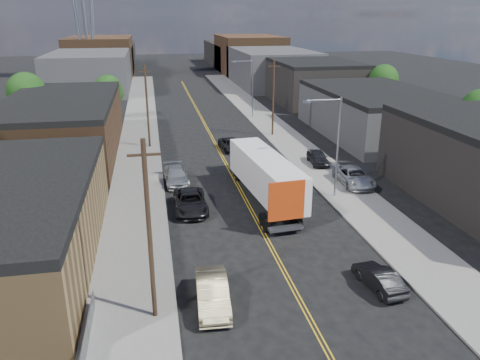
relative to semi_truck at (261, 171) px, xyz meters
name	(u,v)px	position (x,y,z in m)	size (l,w,h in m)	color
ground	(202,120)	(-1.50, 33.65, -2.43)	(260.00, 260.00, 0.00)	black
centerline	(216,144)	(-1.50, 18.65, -2.43)	(0.32, 120.00, 0.01)	gold
sidewalk_left	(139,147)	(-11.00, 18.65, -2.36)	(5.00, 140.00, 0.15)	slate
sidewalk_right	(288,140)	(8.00, 18.65, -2.36)	(5.00, 140.00, 0.15)	slate
warehouse_brown	(62,126)	(-19.50, 17.65, 0.87)	(12.00, 26.00, 6.60)	#4B321E
industrial_right_b	(376,112)	(20.50, 19.65, 0.62)	(14.00, 24.00, 6.10)	#3A3A3D
industrial_right_c	(312,81)	(20.50, 45.65, 1.37)	(14.00, 22.00, 7.60)	black
skyline_left_a	(91,71)	(-21.50, 68.65, 1.57)	(16.00, 30.00, 8.00)	#3A3A3D
skyline_right_a	(271,67)	(18.50, 68.65, 1.57)	(16.00, 30.00, 8.00)	#3A3A3D
skyline_left_b	(101,57)	(-21.50, 93.65, 2.57)	(16.00, 26.00, 10.00)	#4B321E
skyline_right_b	(249,54)	(18.50, 93.65, 2.57)	(16.00, 26.00, 10.00)	#4B321E
skyline_left_c	(107,56)	(-21.50, 113.65, 1.07)	(16.00, 40.00, 7.00)	black
skyline_right_c	(236,54)	(18.50, 113.65, 1.07)	(16.00, 40.00, 7.00)	black
streetlight_near	(334,140)	(6.10, -1.35, 2.89)	(3.39, 0.25, 9.00)	gray
streetlight_far	(250,84)	(6.10, 33.65, 2.89)	(3.39, 0.25, 9.00)	gray
utility_pole_left_near	(149,232)	(-9.70, -16.35, 2.71)	(1.60, 0.26, 10.00)	black
utility_pole_left_far	(147,106)	(-9.70, 18.65, 2.71)	(1.60, 0.26, 10.00)	black
utility_pole_right	(273,98)	(6.70, 21.65, 2.71)	(1.60, 0.26, 10.00)	black
tree_left_mid	(27,94)	(-25.44, 28.65, 3.05)	(5.10, 5.04, 8.37)	black
tree_left_far	(109,91)	(-15.44, 35.65, 2.13)	(4.35, 4.20, 6.97)	black
tree_right_near	(480,111)	(28.56, 9.65, 2.44)	(4.60, 4.48, 7.44)	black
tree_right_far	(384,81)	(28.56, 33.65, 2.74)	(4.85, 4.76, 7.91)	black
semi_truck	(261,171)	(0.00, 0.00, 0.00)	(3.99, 16.52, 4.27)	silver
car_left_b	(212,293)	(-6.50, -15.86, -1.61)	(1.74, 4.98, 1.64)	#857A57
car_left_c	(190,202)	(-6.50, -2.07, -1.64)	(2.64, 5.71, 1.59)	black
car_left_d	(176,176)	(-7.29, 4.97, -1.65)	(2.18, 5.37, 1.56)	#979A9C
car_right_oncoming	(379,278)	(3.50, -15.93, -1.76)	(1.41, 4.06, 1.34)	black
car_right_lot_a	(354,176)	(9.37, 1.03, -1.48)	(2.67, 5.79, 1.61)	#ADAFB2
car_right_lot_c	(318,157)	(8.21, 7.90, -1.54)	(1.74, 4.34, 1.48)	black
car_ahead_truck	(231,144)	(0.00, 15.65, -1.74)	(2.30, 4.99, 1.39)	black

